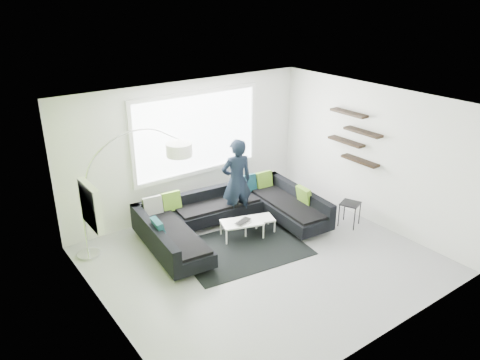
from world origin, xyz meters
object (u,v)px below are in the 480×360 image
arc_lamp (81,200)px  person (237,181)px  sectional_sofa (233,219)px  side_table (349,214)px  laptop (245,222)px  coffee_table (250,226)px

arc_lamp → person: bearing=4.2°
sectional_sofa → side_table: sectional_sofa is taller
arc_lamp → laptop: 3.00m
sectional_sofa → arc_lamp: size_ratio=1.60×
sectional_sofa → laptop: 0.30m
coffee_table → person: size_ratio=0.57×
sectional_sofa → arc_lamp: arc_lamp is taller
person → laptop: bearing=78.8°
coffee_table → arc_lamp: size_ratio=0.45×
sectional_sofa → arc_lamp: (-2.57, 0.87, 0.79)m
person → laptop: (-0.30, -0.70, -0.54)m
sectional_sofa → laptop: (0.09, -0.28, 0.02)m
coffee_table → laptop: laptop is taller
person → arc_lamp: bearing=3.2°
coffee_table → side_table: (1.85, -0.89, 0.08)m
sectional_sofa → laptop: bearing=-67.3°
person → coffee_table: bearing=90.3°
coffee_table → laptop: 0.26m
sectional_sofa → arc_lamp: 2.83m
sectional_sofa → side_table: 2.37m
side_table → person: person is taller
arc_lamp → person: size_ratio=1.26×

